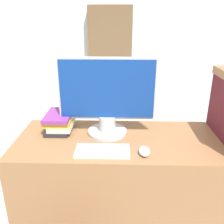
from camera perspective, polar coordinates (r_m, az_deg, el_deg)
name	(u,v)px	position (r m, az deg, el deg)	size (l,w,h in m)	color
wall_back	(120,18)	(7.97, 1.80, 20.77)	(12.00, 0.06, 2.80)	white
desk	(117,188)	(1.80, 1.18, -16.89)	(1.29, 0.58, 0.75)	#8C603D
carrel_divider	(220,163)	(1.79, 23.55, -10.56)	(0.07, 0.56, 1.17)	#5B1E28
monitor	(107,98)	(1.58, -1.12, 3.22)	(0.62, 0.26, 0.50)	#B7B7BC
keyboard	(102,151)	(1.45, -2.21, -8.87)	(0.31, 0.15, 0.02)	white
mouse	(144,151)	(1.44, 7.41, -8.87)	(0.06, 0.11, 0.03)	silver
book_stack	(60,122)	(1.71, -11.90, -2.22)	(0.18, 0.26, 0.12)	#232328
bookshelf_far	(110,37)	(7.76, -0.41, 16.87)	(1.30, 0.32, 1.75)	brown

